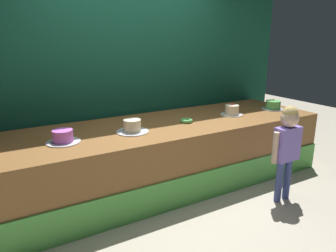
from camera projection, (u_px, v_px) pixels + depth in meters
name	position (u px, v px, depth m)	size (l,w,h in m)	color
ground_plane	(184.00, 206.00, 3.36)	(12.00, 12.00, 0.00)	#BCB29E
stage_platform	(157.00, 155.00, 3.75)	(4.23, 1.22, 0.76)	brown
curtain_backdrop	(130.00, 51.00, 4.01)	(4.94, 0.08, 3.12)	#144C38
child_figure	(287.00, 141.00, 3.31)	(0.41, 0.19, 1.06)	#3F4C8C
donut	(186.00, 121.00, 3.74)	(0.15, 0.15, 0.04)	#59B259
cake_far_left	(63.00, 137.00, 3.02)	(0.33, 0.33, 0.13)	silver
cake_center_left	(132.00, 127.00, 3.35)	(0.35, 0.35, 0.14)	silver
cake_center_right	(232.00, 110.00, 4.10)	(0.29, 0.29, 0.16)	white
cake_far_right	(273.00, 105.00, 4.41)	(0.30, 0.30, 0.17)	silver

